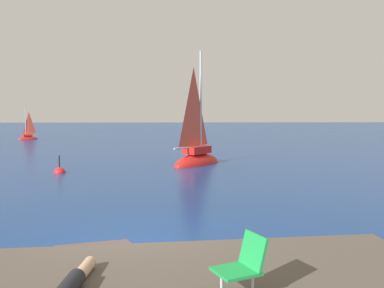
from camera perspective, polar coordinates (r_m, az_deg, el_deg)
ground_plane at (r=9.87m, az=-8.02°, el=-13.78°), size 160.00×160.00×0.00m
boulder_seaward at (r=8.81m, az=-12.36°, el=-16.18°), size 1.88×1.74×0.94m
boulder_inland at (r=8.58m, az=-10.02°, el=-16.74°), size 1.11×1.29×0.67m
sailboat_near at (r=23.58m, az=0.62°, el=-1.87°), size 3.26×3.53×6.84m
sailboat_far at (r=44.85m, az=-21.00°, el=0.80°), size 1.92×1.44×3.51m
person_sunbather at (r=6.03m, az=-16.01°, el=-17.84°), size 0.32×1.76×0.25m
beach_chair at (r=5.73m, az=6.89°, el=-15.44°), size 0.74×0.68×0.80m
marker_buoy at (r=21.57m, az=-17.23°, el=-3.70°), size 0.56×0.56×1.13m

